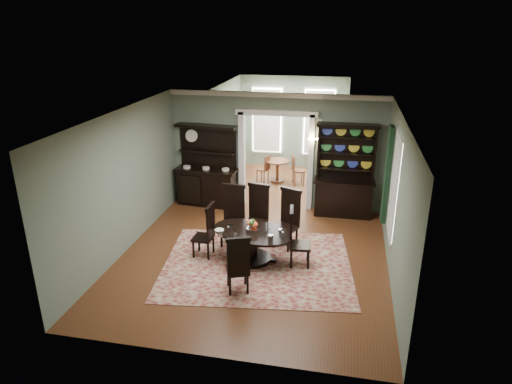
% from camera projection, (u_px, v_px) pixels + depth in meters
% --- Properties ---
extents(room, '(5.51, 6.01, 3.01)m').
position_uv_depth(room, '(253.00, 187.00, 8.99)').
color(room, '#5D2F18').
rests_on(room, ground).
extents(parlor, '(3.51, 3.50, 3.01)m').
position_uv_depth(parlor, '(289.00, 129.00, 14.03)').
color(parlor, '#5D2F18').
rests_on(parlor, ground).
extents(doorway_trim, '(2.08, 0.25, 2.57)m').
position_uv_depth(doorway_trim, '(276.00, 147.00, 11.68)').
color(doorway_trim, silver).
rests_on(doorway_trim, floor).
extents(right_window, '(0.15, 1.47, 2.12)m').
position_uv_depth(right_window, '(391.00, 181.00, 9.29)').
color(right_window, white).
rests_on(right_window, wall_right).
extents(wall_sconce, '(0.27, 0.21, 0.21)m').
position_uv_depth(wall_sconce, '(313.00, 140.00, 11.27)').
color(wall_sconce, gold).
rests_on(wall_sconce, back_wall_right).
extents(rug, '(4.12, 3.50, 0.01)m').
position_uv_depth(rug, '(257.00, 264.00, 9.29)').
color(rug, maroon).
rests_on(rug, floor).
extents(dining_table, '(1.98, 1.98, 0.67)m').
position_uv_depth(dining_table, '(252.00, 240.00, 9.28)').
color(dining_table, black).
rests_on(dining_table, rug).
extents(centerpiece, '(1.45, 0.93, 0.24)m').
position_uv_depth(centerpiece, '(253.00, 227.00, 9.23)').
color(centerpiece, silver).
rests_on(centerpiece, dining_table).
extents(chair_far_left, '(0.52, 0.49, 1.35)m').
position_uv_depth(chair_far_left, '(233.00, 213.00, 9.98)').
color(chair_far_left, black).
rests_on(chair_far_left, rug).
extents(chair_far_mid, '(0.56, 0.54, 1.31)m').
position_uv_depth(chair_far_mid, '(257.00, 211.00, 10.13)').
color(chair_far_mid, black).
rests_on(chair_far_mid, rug).
extents(chair_far_right, '(0.62, 0.61, 1.31)m').
position_uv_depth(chair_far_right, '(288.00, 216.00, 9.85)').
color(chair_far_right, black).
rests_on(chair_far_right, rug).
extents(chair_end_left, '(0.43, 0.45, 1.17)m').
position_uv_depth(chair_end_left, '(207.00, 229.00, 9.41)').
color(chair_end_left, black).
rests_on(chair_end_left, rug).
extents(chair_end_right, '(0.48, 0.50, 1.22)m').
position_uv_depth(chair_end_right, '(295.00, 236.00, 9.07)').
color(chair_end_right, black).
rests_on(chair_end_right, rug).
extents(chair_near, '(0.54, 0.53, 1.16)m').
position_uv_depth(chair_near, '(238.00, 264.00, 8.12)').
color(chair_near, black).
rests_on(chair_near, rug).
extents(sideboard, '(1.68, 0.73, 2.15)m').
position_uv_depth(sideboard, '(207.00, 177.00, 12.09)').
color(sideboard, black).
rests_on(sideboard, floor).
extents(welsh_dresser, '(1.50, 0.56, 2.34)m').
position_uv_depth(welsh_dresser, '(344.00, 183.00, 11.39)').
color(welsh_dresser, black).
rests_on(welsh_dresser, floor).
extents(parlor_table, '(0.74, 0.74, 0.68)m').
position_uv_depth(parlor_table, '(277.00, 168.00, 13.85)').
color(parlor_table, brown).
rests_on(parlor_table, parlor_floor).
extents(parlor_chair_left, '(0.40, 0.39, 0.85)m').
position_uv_depth(parlor_chair_left, '(264.00, 168.00, 13.81)').
color(parlor_chair_left, brown).
rests_on(parlor_chair_left, parlor_floor).
extents(parlor_chair_right, '(0.42, 0.42, 0.91)m').
position_uv_depth(parlor_chair_right, '(297.00, 169.00, 13.61)').
color(parlor_chair_right, brown).
rests_on(parlor_chair_right, parlor_floor).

